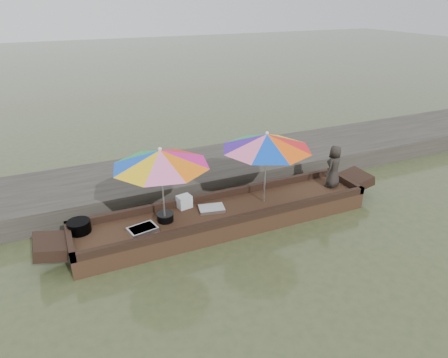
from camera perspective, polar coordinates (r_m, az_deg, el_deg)
name	(u,v)px	position (r m, az deg, el deg)	size (l,w,h in m)	color
water	(226,224)	(8.34, 0.28, -6.51)	(80.00, 80.00, 0.00)	#3B4628
dock	(190,174)	(10.04, -4.94, 0.71)	(22.00, 2.20, 0.50)	#2D2B26
boat_hull	(226,217)	(8.25, 0.29, -5.47)	(6.13, 1.20, 0.35)	#402518
cooking_pot	(79,227)	(7.86, -20.00, -6.40)	(0.42, 0.42, 0.22)	black
tray_crayfish	(143,230)	(7.57, -11.55, -7.12)	(0.51, 0.35, 0.09)	silver
tray_scallop	(212,209)	(8.15, -1.79, -4.25)	(0.51, 0.35, 0.06)	silver
charcoal_grill	(165,217)	(7.83, -8.38, -5.45)	(0.31, 0.31, 0.15)	black
supply_bag	(184,202)	(8.24, -5.70, -3.24)	(0.28, 0.22, 0.26)	silver
vendor	(334,166)	(9.28, 15.44, 1.75)	(0.48, 0.32, 0.98)	black
umbrella_bow	(163,187)	(7.42, -8.77, -1.14)	(1.79, 1.79, 1.55)	red
umbrella_stern	(265,168)	(8.19, 5.94, 1.60)	(1.84, 1.84, 1.55)	yellow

